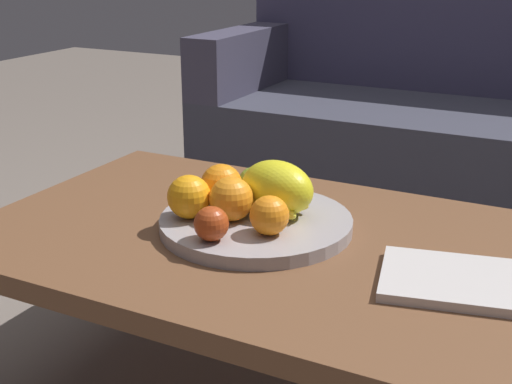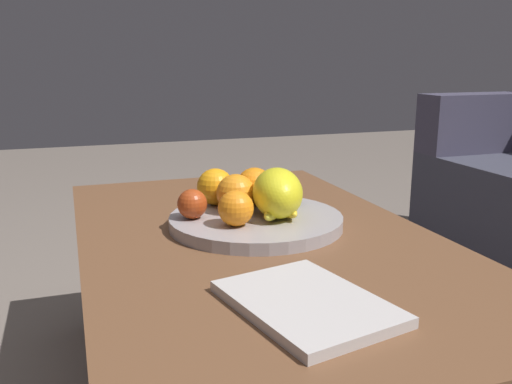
% 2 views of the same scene
% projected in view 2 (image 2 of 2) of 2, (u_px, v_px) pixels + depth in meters
% --- Properties ---
extents(coffee_table, '(1.15, 0.69, 0.41)m').
position_uv_depth(coffee_table, '(258.00, 255.00, 1.12)').
color(coffee_table, brown).
rests_on(coffee_table, ground_plane).
extents(fruit_bowl, '(0.36, 0.36, 0.03)m').
position_uv_depth(fruit_bowl, '(256.00, 221.00, 1.16)').
color(fruit_bowl, '#9D9699').
rests_on(fruit_bowl, coffee_table).
extents(melon_large_front, '(0.17, 0.14, 0.10)m').
position_uv_depth(melon_large_front, '(278.00, 193.00, 1.14)').
color(melon_large_front, yellow).
rests_on(melon_large_front, fruit_bowl).
extents(orange_front, '(0.08, 0.08, 0.08)m').
position_uv_depth(orange_front, '(236.00, 193.00, 1.17)').
color(orange_front, orange).
rests_on(orange_front, fruit_bowl).
extents(orange_left, '(0.07, 0.07, 0.07)m').
position_uv_depth(orange_left, '(236.00, 208.00, 1.08)').
color(orange_left, orange).
rests_on(orange_left, fruit_bowl).
extents(orange_right, '(0.08, 0.08, 0.08)m').
position_uv_depth(orange_right, '(255.00, 186.00, 1.24)').
color(orange_right, orange).
rests_on(orange_right, fruit_bowl).
extents(orange_back, '(0.08, 0.08, 0.08)m').
position_uv_depth(orange_back, '(215.00, 187.00, 1.23)').
color(orange_back, orange).
rests_on(orange_back, fruit_bowl).
extents(apple_front, '(0.06, 0.06, 0.06)m').
position_uv_depth(apple_front, '(289.00, 191.00, 1.23)').
color(apple_front, olive).
rests_on(apple_front, fruit_bowl).
extents(apple_left, '(0.06, 0.06, 0.06)m').
position_uv_depth(apple_left, '(192.00, 204.00, 1.13)').
color(apple_left, '#A73B15').
rests_on(apple_left, fruit_bowl).
extents(banana_bunch, '(0.16, 0.11, 0.06)m').
position_uv_depth(banana_bunch, '(277.00, 203.00, 1.16)').
color(banana_bunch, yellow).
rests_on(banana_bunch, fruit_bowl).
extents(magazine, '(0.28, 0.23, 0.02)m').
position_uv_depth(magazine, '(307.00, 303.00, 0.79)').
color(magazine, beige).
rests_on(magazine, coffee_table).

